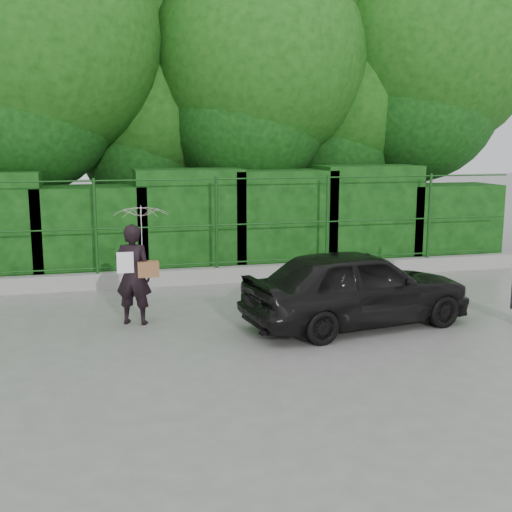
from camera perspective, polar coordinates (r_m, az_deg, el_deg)
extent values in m
plane|color=gray|center=(8.47, -0.60, -9.00)|extent=(80.00, 80.00, 0.00)
cube|color=#9E9E99|center=(12.70, -5.26, -1.78)|extent=(14.00, 0.25, 0.30)
cylinder|color=#144214|center=(12.39, -14.07, 2.57)|extent=(0.06, 0.06, 1.80)
cylinder|color=#144214|center=(12.59, -3.54, 2.98)|extent=(0.06, 0.06, 1.80)
cylinder|color=#144214|center=(13.19, 6.35, 3.27)|extent=(0.06, 0.06, 1.80)
cylinder|color=#144214|center=(14.15, 15.15, 3.45)|extent=(0.06, 0.06, 1.80)
cylinder|color=#144214|center=(12.65, -5.28, -0.68)|extent=(13.60, 0.03, 0.03)
cylinder|color=#144214|center=(12.53, -5.34, 2.69)|extent=(13.60, 0.03, 0.03)
cylinder|color=#144214|center=(12.44, -5.41, 6.80)|extent=(13.60, 0.03, 0.03)
cube|color=black|center=(13.42, -14.45, 2.02)|extent=(2.20, 1.20, 1.88)
cube|color=black|center=(13.52, -5.97, 3.03)|extent=(2.20, 1.20, 2.20)
cube|color=black|center=(13.93, 2.22, 3.20)|extent=(2.20, 1.20, 2.16)
cube|color=black|center=(14.60, 9.80, 3.55)|extent=(2.20, 1.20, 2.24)
cube|color=black|center=(15.54, 16.56, 2.83)|extent=(2.20, 1.20, 1.79)
cylinder|color=black|center=(15.04, -18.47, 7.69)|extent=(0.36, 0.36, 4.50)
sphere|color=#14470F|center=(15.18, -19.08, 17.91)|extent=(5.40, 5.40, 5.40)
cylinder|color=black|center=(16.38, -9.21, 6.06)|extent=(0.36, 0.36, 3.25)
sphere|color=#14470F|center=(16.36, -9.41, 12.89)|extent=(3.90, 3.90, 3.90)
cylinder|color=black|center=(15.77, 0.22, 7.85)|extent=(0.36, 0.36, 4.25)
sphere|color=#14470F|center=(15.87, 0.23, 17.09)|extent=(5.10, 5.10, 5.10)
cylinder|color=black|center=(17.22, 7.79, 6.72)|extent=(0.36, 0.36, 3.50)
sphere|color=#14470F|center=(17.22, 7.97, 13.71)|extent=(4.20, 4.20, 4.20)
cylinder|color=black|center=(17.68, 14.44, 8.61)|extent=(0.36, 0.36, 4.75)
sphere|color=#14470F|center=(17.84, 14.87, 17.79)|extent=(5.70, 5.70, 5.70)
imported|color=black|center=(9.95, -10.85, -1.62)|extent=(0.66, 0.55, 1.55)
imported|color=white|center=(9.90, -10.13, 2.27)|extent=(0.85, 0.87, 0.78)
cube|color=brown|center=(9.87, -9.57, -1.15)|extent=(0.32, 0.15, 0.24)
cube|color=white|center=(9.79, -11.55, -0.58)|extent=(0.25, 0.02, 0.32)
imported|color=black|center=(9.85, 8.97, -2.73)|extent=(3.72, 2.00, 1.20)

